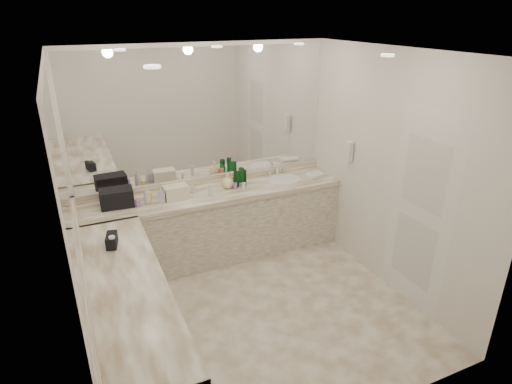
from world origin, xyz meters
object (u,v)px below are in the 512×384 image
soap_bottle_c (228,181)px  soap_bottle_a (147,195)px  cream_cosmetic_case (176,192)px  hand_towel (315,175)px  soap_bottle_b (161,195)px  wall_phone (349,151)px  black_toiletry_bag (117,198)px  sink (284,180)px

soap_bottle_c → soap_bottle_a: bearing=-176.9°
soap_bottle_a → soap_bottle_c: bearing=3.1°
cream_cosmetic_case → hand_towel: bearing=-4.7°
soap_bottle_b → soap_bottle_c: size_ratio=0.91×
wall_phone → cream_cosmetic_case: 2.12m
black_toiletry_bag → cream_cosmetic_case: size_ratio=1.29×
wall_phone → soap_bottle_b: bearing=168.7°
hand_towel → soap_bottle_c: (-1.19, 0.10, 0.08)m
cream_cosmetic_case → soap_bottle_a: soap_bottle_a is taller
soap_bottle_b → soap_bottle_c: soap_bottle_c is taller
sink → soap_bottle_a: 1.76m
sink → hand_towel: bearing=-8.3°
black_toiletry_bag → hand_towel: 2.51m
hand_towel → soap_bottle_a: (-2.19, 0.05, 0.08)m
cream_cosmetic_case → soap_bottle_c: (0.66, 0.05, 0.02)m
black_toiletry_bag → soap_bottle_a: size_ratio=1.79×
sink → soap_bottle_c: size_ratio=2.30×
wall_phone → soap_bottle_b: (-2.21, 0.44, -0.36)m
wall_phone → soap_bottle_a: (-2.36, 0.49, -0.35)m
cream_cosmetic_case → soap_bottle_c: size_ratio=1.44×
cream_cosmetic_case → hand_towel: size_ratio=1.11×
sink → soap_bottle_a: size_ratio=2.20×
soap_bottle_a → wall_phone: bearing=-11.7°
hand_towel → wall_phone: bearing=-67.7°
soap_bottle_a → black_toiletry_bag: bearing=170.1°
sink → wall_phone: (0.61, -0.50, 0.46)m
soap_bottle_a → soap_bottle_b: soap_bottle_a is taller
wall_phone → black_toiletry_bag: size_ratio=0.67×
wall_phone → sink: bearing=140.4°
soap_bottle_a → soap_bottle_c: (0.99, 0.05, -0.00)m
hand_towel → soap_bottle_a: size_ratio=1.24×
wall_phone → cream_cosmetic_case: wall_phone is taller
cream_cosmetic_case → soap_bottle_b: bearing=-166.7°
soap_bottle_b → wall_phone: bearing=-11.3°
hand_towel → soap_bottle_c: soap_bottle_c is taller
sink → cream_cosmetic_case: 1.43m
soap_bottle_a → soap_bottle_b: (0.15, -0.05, -0.01)m
cream_cosmetic_case → soap_bottle_a: bearing=178.0°
cream_cosmetic_case → hand_towel: cream_cosmetic_case is taller
wall_phone → soap_bottle_b: wall_phone is taller
hand_towel → sink: bearing=171.7°
black_toiletry_bag → wall_phone: bearing=-11.5°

